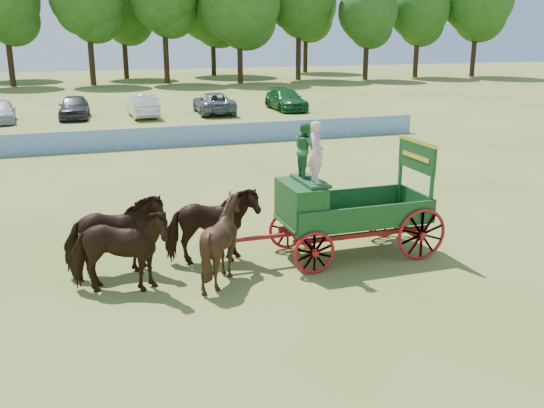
{
  "coord_description": "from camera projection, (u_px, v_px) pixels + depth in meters",
  "views": [
    {
      "loc": [
        -6.7,
        -12.69,
        5.82
      ],
      "look_at": [
        -1.75,
        2.09,
        1.3
      ],
      "focal_mm": 40.0,
      "sensor_mm": 36.0,
      "label": 1
    }
  ],
  "objects": [
    {
      "name": "horse_lead_left",
      "position": [
        119.0,
        251.0,
        13.64
      ],
      "size": [
        2.56,
        1.65,
        2.0
      ],
      "primitive_type": "imported",
      "rotation": [
        0.0,
        0.0,
        1.31
      ],
      "color": "black",
      "rests_on": "ground"
    },
    {
      "name": "sponsor_banner",
      "position": [
        188.0,
        136.0,
        31.17
      ],
      "size": [
        26.0,
        0.08,
        1.05
      ],
      "primitive_type": "cube",
      "color": "#1E54A3",
      "rests_on": "ground"
    },
    {
      "name": "horse_wheel_left",
      "position": [
        222.0,
        240.0,
        14.37
      ],
      "size": [
        2.16,
        2.01,
        2.0
      ],
      "primitive_type": "imported",
      "rotation": [
        0.0,
        0.0,
        1.82
      ],
      "color": "black",
      "rests_on": "ground"
    },
    {
      "name": "treeline",
      "position": [
        100.0,
        0.0,
        66.17
      ],
      "size": [
        94.42,
        22.55,
        14.2
      ],
      "color": "#382314",
      "rests_on": "ground"
    },
    {
      "name": "parked_cars",
      "position": [
        55.0,
        108.0,
        40.11
      ],
      "size": [
        36.68,
        6.37,
        1.6
      ],
      "color": "silver",
      "rests_on": "ground"
    },
    {
      "name": "horse_wheel_right",
      "position": [
        212.0,
        226.0,
        15.37
      ],
      "size": [
        2.43,
        1.24,
        2.0
      ],
      "primitive_type": "imported",
      "rotation": [
        0.0,
        0.0,
        1.5
      ],
      "color": "black",
      "rests_on": "ground"
    },
    {
      "name": "farm_dray",
      "position": [
        329.0,
        200.0,
        15.63
      ],
      "size": [
        5.99,
        2.0,
        3.68
      ],
      "color": "#A31F10",
      "rests_on": "ground"
    },
    {
      "name": "horse_lead_right",
      "position": [
        115.0,
        236.0,
        14.64
      ],
      "size": [
        2.43,
        1.23,
        2.0
      ],
      "primitive_type": "imported",
      "rotation": [
        0.0,
        0.0,
        1.64
      ],
      "color": "black",
      "rests_on": "ground"
    },
    {
      "name": "ground",
      "position": [
        364.0,
        269.0,
        15.22
      ],
      "size": [
        160.0,
        160.0,
        0.0
      ],
      "primitive_type": "plane",
      "color": "olive",
      "rests_on": "ground"
    }
  ]
}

